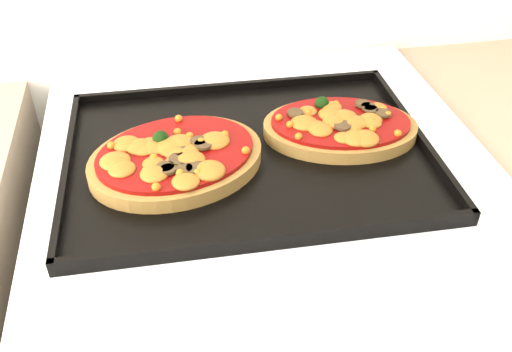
{
  "coord_description": "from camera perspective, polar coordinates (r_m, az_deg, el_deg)",
  "views": [
    {
      "loc": [
        -0.09,
        1.11,
        1.35
      ],
      "look_at": [
        0.02,
        1.65,
        0.92
      ],
      "focal_mm": 40.0,
      "sensor_mm": 36.0,
      "label": 1
    }
  ],
  "objects": [
    {
      "name": "baking_tray",
      "position": [
        0.74,
        -0.73,
        2.46
      ],
      "size": [
        0.47,
        0.35,
        0.02
      ],
      "primitive_type": "cube",
      "rotation": [
        0.0,
        0.0,
        -0.02
      ],
      "color": "black",
      "rests_on": "stove"
    },
    {
      "name": "pizza_left",
      "position": [
        0.71,
        -8.01,
        1.98
      ],
      "size": [
        0.26,
        0.22,
        0.03
      ],
      "primitive_type": null,
      "rotation": [
        0.0,
        0.0,
        0.26
      ],
      "color": "#A47738",
      "rests_on": "baking_tray"
    },
    {
      "name": "pizza_right",
      "position": [
        0.77,
        8.42,
        5.02
      ],
      "size": [
        0.23,
        0.17,
        0.03
      ],
      "primitive_type": null,
      "rotation": [
        0.0,
        0.0,
        -0.19
      ],
      "color": "#A47738",
      "rests_on": "baking_tray"
    }
  ]
}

